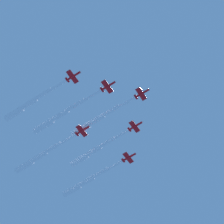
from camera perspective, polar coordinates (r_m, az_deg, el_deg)
jet_lead at (r=252.83m, az=-2.01°, el=-1.02°), size 9.67×50.92×4.09m
jet_port_inner at (r=259.48m, az=-2.32°, el=-4.86°), size 10.51×48.55×4.17m
jet_starboard_inner at (r=249.88m, az=-6.55°, el=-0.47°), size 10.36×53.84×4.01m
jet_port_mid at (r=267.77m, az=-3.23°, el=-8.59°), size 10.12×50.37×4.10m
jet_starboard_mid at (r=250.64m, az=-10.26°, el=0.98°), size 10.05×50.19×4.02m
jet_port_outer at (r=261.40m, az=-9.04°, el=-5.50°), size 10.56×51.25×4.15m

